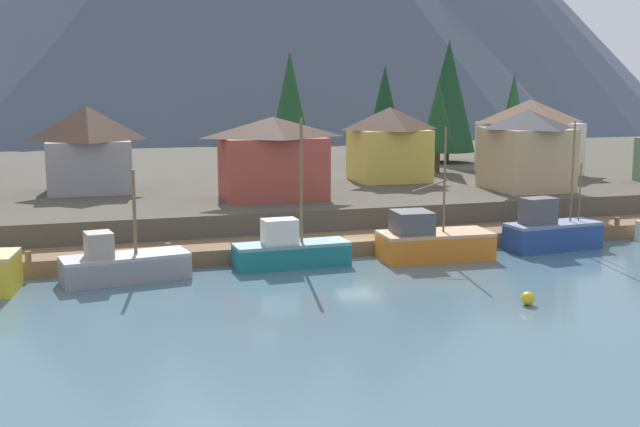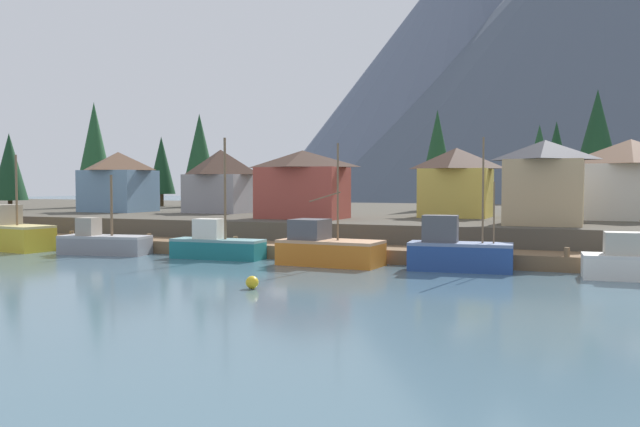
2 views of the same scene
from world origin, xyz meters
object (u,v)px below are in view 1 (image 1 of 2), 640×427
(house_tan, at_px, (526,149))
(conifer_centre, at_px, (438,116))
(house_yellow, at_px, (389,143))
(conifer_near_left, at_px, (385,104))
(house_grey, at_px, (88,148))
(house_red, at_px, (273,157))
(conifer_near_right, at_px, (448,96))
(conifer_mid_right, at_px, (290,100))
(conifer_far_right, at_px, (513,111))
(fishing_boat_grey, at_px, (123,265))
(fishing_boat_orange, at_px, (431,241))
(fishing_boat_blue, at_px, (550,232))
(channel_buoy, at_px, (528,298))
(fishing_boat_teal, at_px, (290,250))
(house_white, at_px, (529,136))

(house_tan, height_order, conifer_centre, conifer_centre)
(house_yellow, distance_m, house_tan, 12.11)
(house_tan, distance_m, conifer_near_left, 29.85)
(house_grey, xyz_separation_m, house_red, (13.17, -7.97, -0.36))
(conifer_near_right, height_order, conifer_mid_right, conifer_near_right)
(conifer_near_left, bearing_deg, conifer_far_right, -41.73)
(fishing_boat_grey, distance_m, conifer_near_right, 50.56)
(fishing_boat_orange, bearing_deg, fishing_boat_blue, 5.43)
(house_grey, relative_size, conifer_near_right, 0.52)
(fishing_boat_grey, xyz_separation_m, conifer_mid_right, (19.32, 35.10, 8.38))
(conifer_near_left, distance_m, conifer_centre, 16.00)
(house_grey, bearing_deg, house_yellow, -0.91)
(conifer_near_right, relative_size, channel_buoy, 18.69)
(house_red, distance_m, conifer_far_right, 36.51)
(fishing_boat_teal, distance_m, house_white, 36.38)
(conifer_mid_right, relative_size, channel_buoy, 16.81)
(fishing_boat_teal, relative_size, fishing_boat_orange, 1.08)
(house_red, distance_m, conifer_centre, 23.32)
(conifer_near_right, distance_m, conifer_mid_right, 17.34)
(fishing_boat_teal, relative_size, house_tan, 1.37)
(house_grey, xyz_separation_m, conifer_mid_right, (20.54, 14.57, 3.32))
(conifer_near_left, bearing_deg, house_yellow, -110.40)
(conifer_near_left, distance_m, conifer_near_right, 8.65)
(fishing_boat_grey, bearing_deg, conifer_centre, 29.97)
(fishing_boat_blue, height_order, conifer_mid_right, conifer_mid_right)
(fishing_boat_orange, height_order, house_tan, house_tan)
(house_tan, height_order, channel_buoy, house_tan)
(fishing_boat_grey, height_order, conifer_far_right, conifer_far_right)
(house_red, xyz_separation_m, conifer_mid_right, (7.36, 22.54, 3.68))
(conifer_far_right, bearing_deg, conifer_near_right, 159.82)
(fishing_boat_blue, bearing_deg, conifer_centre, 77.33)
(fishing_boat_blue, bearing_deg, conifer_mid_right, 99.10)
(fishing_boat_orange, distance_m, house_yellow, 21.24)
(fishing_boat_blue, height_order, house_tan, house_tan)
(fishing_boat_blue, relative_size, conifer_centre, 0.97)
(house_red, distance_m, channel_buoy, 25.57)
(fishing_boat_grey, bearing_deg, channel_buoy, -39.04)
(house_red, distance_m, conifer_near_left, 35.15)
(house_white, height_order, conifer_near_left, conifer_near_left)
(house_red, bearing_deg, conifer_near_right, 40.72)
(fishing_boat_orange, xyz_separation_m, conifer_near_right, (17.36, 33.72, 8.47))
(fishing_boat_blue, distance_m, conifer_near_left, 41.63)
(conifer_centre, bearing_deg, conifer_mid_right, 140.69)
(conifer_mid_right, xyz_separation_m, conifer_centre, (12.11, -9.91, -1.42))
(fishing_boat_teal, distance_m, fishing_boat_blue, 18.14)
(house_grey, height_order, conifer_mid_right, conifer_mid_right)
(house_red, relative_size, channel_buoy, 11.30)
(house_tan, relative_size, conifer_mid_right, 0.56)
(house_yellow, bearing_deg, conifer_near_right, 48.15)
(house_white, bearing_deg, conifer_far_right, 68.33)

